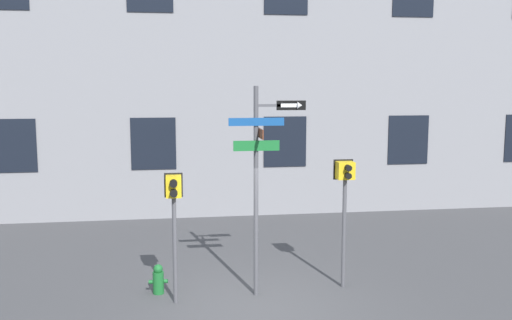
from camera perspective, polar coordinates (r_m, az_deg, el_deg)
ground_plane at (r=10.77m, az=-0.10°, el=-14.64°), size 60.00×60.00×0.00m
street_sign_pole at (r=10.79m, az=0.42°, el=-1.05°), size 1.47×0.95×4.04m
pedestrian_signal_left at (r=10.58m, az=-8.21°, el=-4.31°), size 0.34×0.40×2.45m
pedestrian_signal_right at (r=11.42m, az=8.88°, el=-2.79°), size 0.40×0.40×2.59m
fire_hydrant at (r=11.55m, az=-9.75°, el=-11.70°), size 0.38×0.22×0.59m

